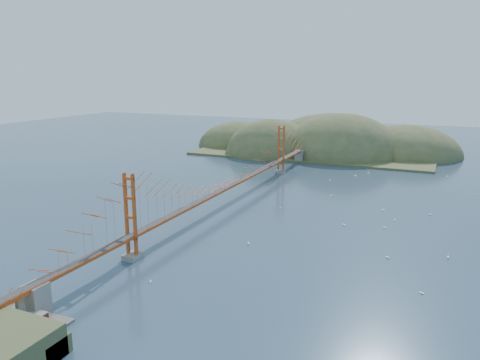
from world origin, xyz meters
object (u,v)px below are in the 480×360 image
at_px(sailboat_2, 422,292).
at_px(sailboat_0, 248,243).
at_px(sailboat_1, 344,224).
at_px(bridge, 229,167).
at_px(fort, 26,317).

relative_size(sailboat_2, sailboat_0, 0.88).
height_order(sailboat_1, sailboat_0, sailboat_1).
relative_size(sailboat_1, sailboat_0, 1.01).
relative_size(sailboat_1, sailboat_2, 1.14).
bearing_deg(sailboat_1, bridge, 168.58).
distance_m(bridge, sailboat_0, 23.34).
distance_m(fort, sailboat_1, 48.83).
relative_size(bridge, sailboat_2, 148.68).
bearing_deg(fort, sailboat_2, 32.73).
bearing_deg(sailboat_0, bridge, 122.38).
height_order(bridge, sailboat_2, bridge).
bearing_deg(sailboat_0, sailboat_2, -15.01).
relative_size(fort, sailboat_0, 5.16).
height_order(bridge, sailboat_1, bridge).
height_order(fort, sailboat_0, fort).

